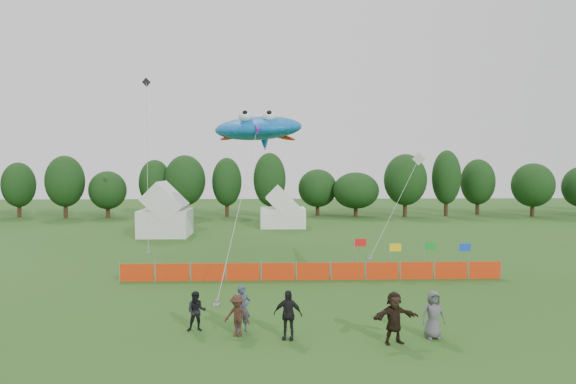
{
  "coord_description": "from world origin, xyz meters",
  "views": [
    {
      "loc": [
        -0.91,
        -20.23,
        6.58
      ],
      "look_at": [
        0.0,
        6.0,
        5.2
      ],
      "focal_mm": 32.0,
      "sensor_mm": 36.0,
      "label": 1
    }
  ],
  "objects_px": {
    "spectator_a": "(242,309)",
    "spectator_b": "(196,311)",
    "tent_left": "(165,214)",
    "stingray_kite": "(258,129)",
    "spectator_d": "(288,315)",
    "tent_right": "(283,211)",
    "spectator_c": "(237,316)",
    "spectator_e": "(433,314)",
    "barrier_fence": "(313,271)",
    "spectator_f": "(394,318)"
  },
  "relations": [
    {
      "from": "tent_right",
      "to": "spectator_f",
      "type": "height_order",
      "value": "tent_right"
    },
    {
      "from": "tent_left",
      "to": "barrier_fence",
      "type": "height_order",
      "value": "tent_left"
    },
    {
      "from": "spectator_a",
      "to": "spectator_b",
      "type": "distance_m",
      "value": 1.83
    },
    {
      "from": "spectator_a",
      "to": "stingray_kite",
      "type": "bearing_deg",
      "value": 70.11
    },
    {
      "from": "spectator_e",
      "to": "barrier_fence",
      "type": "bearing_deg",
      "value": 104.78
    },
    {
      "from": "tent_right",
      "to": "spectator_e",
      "type": "xyz_separation_m",
      "value": [
        4.84,
        -35.08,
        -0.78
      ]
    },
    {
      "from": "tent_right",
      "to": "spectator_e",
      "type": "distance_m",
      "value": 35.42
    },
    {
      "from": "spectator_b",
      "to": "spectator_f",
      "type": "bearing_deg",
      "value": -15.8
    },
    {
      "from": "barrier_fence",
      "to": "spectator_d",
      "type": "relative_size",
      "value": 11.71
    },
    {
      "from": "tent_right",
      "to": "spectator_f",
      "type": "bearing_deg",
      "value": -84.84
    },
    {
      "from": "spectator_c",
      "to": "spectator_a",
      "type": "bearing_deg",
      "value": 95.59
    },
    {
      "from": "tent_left",
      "to": "spectator_c",
      "type": "xyz_separation_m",
      "value": [
        8.46,
        -28.31,
        -1.23
      ]
    },
    {
      "from": "spectator_e",
      "to": "spectator_f",
      "type": "xyz_separation_m",
      "value": [
        -1.62,
        -0.53,
        0.05
      ]
    },
    {
      "from": "tent_right",
      "to": "spectator_c",
      "type": "relative_size",
      "value": 2.95
    },
    {
      "from": "spectator_c",
      "to": "spectator_f",
      "type": "distance_m",
      "value": 5.91
    },
    {
      "from": "spectator_b",
      "to": "stingray_kite",
      "type": "distance_m",
      "value": 20.55
    },
    {
      "from": "tent_left",
      "to": "barrier_fence",
      "type": "xyz_separation_m",
      "value": [
        12.15,
        -18.76,
        -1.53
      ]
    },
    {
      "from": "tent_right",
      "to": "barrier_fence",
      "type": "distance_m",
      "value": 25.11
    },
    {
      "from": "barrier_fence",
      "to": "spectator_f",
      "type": "xyz_separation_m",
      "value": [
        2.13,
        -10.56,
        0.46
      ]
    },
    {
      "from": "spectator_f",
      "to": "stingray_kite",
      "type": "height_order",
      "value": "stingray_kite"
    },
    {
      "from": "tent_left",
      "to": "barrier_fence",
      "type": "distance_m",
      "value": 22.4
    },
    {
      "from": "spectator_c",
      "to": "spectator_e",
      "type": "relative_size",
      "value": 0.88
    },
    {
      "from": "spectator_b",
      "to": "spectator_c",
      "type": "bearing_deg",
      "value": -25.48
    },
    {
      "from": "stingray_kite",
      "to": "spectator_d",
      "type": "bearing_deg",
      "value": -85.55
    },
    {
      "from": "spectator_e",
      "to": "tent_left",
      "type": "bearing_deg",
      "value": 113.2
    },
    {
      "from": "spectator_a",
      "to": "spectator_f",
      "type": "relative_size",
      "value": 0.95
    },
    {
      "from": "barrier_fence",
      "to": "spectator_b",
      "type": "xyz_separation_m",
      "value": [
        -5.36,
        -8.87,
        0.29
      ]
    },
    {
      "from": "barrier_fence",
      "to": "spectator_f",
      "type": "distance_m",
      "value": 10.78
    },
    {
      "from": "barrier_fence",
      "to": "spectator_d",
      "type": "distance_m",
      "value": 10.1
    },
    {
      "from": "spectator_a",
      "to": "spectator_b",
      "type": "relative_size",
      "value": 1.16
    },
    {
      "from": "tent_left",
      "to": "stingray_kite",
      "type": "height_order",
      "value": "stingray_kite"
    },
    {
      "from": "spectator_b",
      "to": "spectator_d",
      "type": "relative_size",
      "value": 0.85
    },
    {
      "from": "tent_left",
      "to": "spectator_c",
      "type": "bearing_deg",
      "value": -73.36
    },
    {
      "from": "spectator_b",
      "to": "spectator_f",
      "type": "relative_size",
      "value": 0.82
    },
    {
      "from": "tent_left",
      "to": "spectator_e",
      "type": "distance_m",
      "value": 32.91
    },
    {
      "from": "spectator_b",
      "to": "spectator_e",
      "type": "bearing_deg",
      "value": -10.35
    },
    {
      "from": "tent_left",
      "to": "spectator_d",
      "type": "distance_m",
      "value": 30.54
    },
    {
      "from": "spectator_c",
      "to": "spectator_e",
      "type": "height_order",
      "value": "spectator_e"
    },
    {
      "from": "spectator_d",
      "to": "tent_right",
      "type": "bearing_deg",
      "value": 101.9
    },
    {
      "from": "spectator_d",
      "to": "spectator_e",
      "type": "relative_size",
      "value": 1.03
    },
    {
      "from": "tent_right",
      "to": "spectator_a",
      "type": "bearing_deg",
      "value": -94.11
    },
    {
      "from": "tent_right",
      "to": "stingray_kite",
      "type": "xyz_separation_m",
      "value": [
        -2.21,
        -15.33,
        7.6
      ]
    },
    {
      "from": "spectator_a",
      "to": "spectator_c",
      "type": "height_order",
      "value": "spectator_a"
    },
    {
      "from": "tent_left",
      "to": "tent_right",
      "type": "relative_size",
      "value": 0.96
    },
    {
      "from": "spectator_e",
      "to": "spectator_f",
      "type": "distance_m",
      "value": 1.71
    },
    {
      "from": "barrier_fence",
      "to": "spectator_d",
      "type": "height_order",
      "value": "spectator_d"
    },
    {
      "from": "spectator_d",
      "to": "tent_left",
      "type": "bearing_deg",
      "value": 122.91
    },
    {
      "from": "barrier_fence",
      "to": "spectator_c",
      "type": "distance_m",
      "value": 10.24
    },
    {
      "from": "spectator_c",
      "to": "spectator_d",
      "type": "relative_size",
      "value": 0.86
    },
    {
      "from": "spectator_d",
      "to": "spectator_a",
      "type": "bearing_deg",
      "value": 165.02
    }
  ]
}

